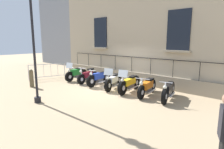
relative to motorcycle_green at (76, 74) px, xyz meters
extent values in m
plane|color=tan|center=(0.11, 3.29, -0.45)|extent=(60.00, 60.00, 0.00)
cube|color=tan|center=(-2.20, 3.29, 3.60)|extent=(0.60, 12.86, 8.09)
cube|color=gray|center=(-1.82, 3.29, -0.08)|extent=(0.20, 12.86, 0.73)
cube|color=black|center=(-1.88, 6.12, 2.74)|extent=(0.06, 1.23, 2.05)
cube|color=gray|center=(-1.80, 6.12, 1.67)|extent=(0.24, 1.43, 0.10)
cube|color=black|center=(-1.88, 0.46, 2.74)|extent=(0.06, 1.23, 2.05)
cube|color=gray|center=(-1.80, 0.46, 1.67)|extent=(0.24, 1.43, 0.10)
cube|color=black|center=(-1.78, 3.29, 1.21)|extent=(0.03, 10.80, 0.03)
cylinder|color=black|center=(-1.78, -2.11, 0.74)|extent=(0.02, 0.02, 0.93)
cylinder|color=black|center=(-1.78, -0.76, 0.74)|extent=(0.02, 0.02, 0.93)
cylinder|color=black|center=(-1.78, 0.59, 0.74)|extent=(0.02, 0.02, 0.93)
cylinder|color=black|center=(-1.78, 1.94, 0.74)|extent=(0.02, 0.02, 0.93)
cylinder|color=black|center=(-1.78, 3.29, 0.74)|extent=(0.02, 0.02, 0.93)
cylinder|color=black|center=(-1.78, 4.64, 0.74)|extent=(0.02, 0.02, 0.93)
cylinder|color=black|center=(-1.78, 5.99, 0.74)|extent=(0.02, 0.02, 0.93)
cylinder|color=black|center=(-1.78, 7.34, 0.74)|extent=(0.02, 0.02, 0.93)
cylinder|color=black|center=(0.61, 0.06, -0.12)|extent=(0.67, 0.19, 0.66)
cylinder|color=silver|center=(0.61, 0.06, -0.12)|extent=(0.24, 0.16, 0.23)
cylinder|color=black|center=(-0.66, -0.07, -0.12)|extent=(0.67, 0.19, 0.66)
cylinder|color=silver|center=(-0.66, -0.07, -0.12)|extent=(0.24, 0.16, 0.23)
cube|color=#1E842D|center=(0.02, 0.00, 0.11)|extent=(0.76, 0.39, 0.38)
cube|color=#4C4C51|center=(-0.08, -0.01, -0.15)|extent=(0.46, 0.29, 0.23)
cube|color=black|center=(-0.28, -0.03, 0.30)|extent=(0.44, 0.32, 0.10)
cylinder|color=silver|center=(0.56, 0.06, 0.18)|extent=(0.16, 0.08, 0.60)
cylinder|color=silver|center=(0.51, 0.05, 0.47)|extent=(0.11, 0.69, 0.04)
sphere|color=white|center=(0.63, 0.06, 0.29)|extent=(0.16, 0.16, 0.16)
cylinder|color=silver|center=(-0.23, 0.15, -0.27)|extent=(0.66, 0.15, 0.08)
cube|color=silver|center=(0.57, 0.06, 0.62)|extent=(0.18, 0.57, 0.36)
cylinder|color=black|center=(0.57, 1.23, -0.13)|extent=(0.64, 0.19, 0.63)
cylinder|color=silver|center=(0.57, 1.23, -0.13)|extent=(0.24, 0.15, 0.22)
cylinder|color=black|center=(-0.71, 1.05, -0.13)|extent=(0.64, 0.19, 0.63)
cylinder|color=silver|center=(-0.71, 1.05, -0.13)|extent=(0.24, 0.15, 0.22)
cube|color=maroon|center=(-0.02, 1.14, 0.08)|extent=(0.77, 0.35, 0.34)
cube|color=#4C4C51|center=(-0.12, 1.13, -0.16)|extent=(0.47, 0.26, 0.22)
cube|color=black|center=(-0.33, 1.10, 0.38)|extent=(0.44, 0.28, 0.10)
cylinder|color=silver|center=(0.52, 1.22, 0.21)|extent=(0.17, 0.08, 0.69)
cylinder|color=silver|center=(0.47, 1.21, 0.55)|extent=(0.11, 0.56, 0.04)
sphere|color=white|center=(0.59, 1.23, 0.37)|extent=(0.16, 0.16, 0.16)
cylinder|color=silver|center=(-0.27, 1.25, -0.27)|extent=(0.67, 0.17, 0.08)
cylinder|color=black|center=(0.66, 2.24, -0.09)|extent=(0.72, 0.18, 0.72)
cylinder|color=silver|center=(0.66, 2.24, -0.09)|extent=(0.26, 0.15, 0.25)
cylinder|color=black|center=(-0.67, 2.11, -0.09)|extent=(0.72, 0.18, 0.72)
cylinder|color=silver|center=(-0.67, 2.11, -0.09)|extent=(0.26, 0.15, 0.25)
cube|color=#1E389E|center=(0.04, 2.18, 0.13)|extent=(0.86, 0.32, 0.36)
cube|color=#4C4C51|center=(-0.06, 2.17, -0.13)|extent=(0.52, 0.24, 0.25)
cube|color=black|center=(-0.30, 2.15, 0.28)|extent=(0.49, 0.26, 0.10)
cylinder|color=silver|center=(0.61, 2.23, 0.22)|extent=(0.16, 0.07, 0.62)
cylinder|color=silver|center=(0.56, 2.23, 0.52)|extent=(0.08, 0.53, 0.04)
sphere|color=white|center=(0.68, 2.24, 0.34)|extent=(0.16, 0.16, 0.16)
cylinder|color=silver|center=(-0.23, 2.29, -0.25)|extent=(0.76, 0.15, 0.08)
cylinder|color=black|center=(0.67, 3.57, -0.11)|extent=(0.69, 0.35, 0.68)
cylinder|color=silver|center=(0.67, 3.57, -0.11)|extent=(0.28, 0.24, 0.24)
cylinder|color=black|center=(-0.70, 3.12, -0.11)|extent=(0.69, 0.35, 0.68)
cylinder|color=silver|center=(-0.70, 3.12, -0.11)|extent=(0.28, 0.24, 0.24)
cube|color=silver|center=(0.03, 3.36, 0.09)|extent=(0.92, 0.54, 0.32)
cube|color=#4C4C51|center=(-0.06, 3.33, -0.14)|extent=(0.57, 0.38, 0.24)
cube|color=black|center=(-0.31, 3.25, 0.29)|extent=(0.54, 0.39, 0.10)
cylinder|color=silver|center=(0.62, 3.55, 0.17)|extent=(0.17, 0.11, 0.57)
cylinder|color=silver|center=(0.57, 3.54, 0.45)|extent=(0.23, 0.60, 0.04)
sphere|color=white|center=(0.69, 3.57, 0.27)|extent=(0.16, 0.16, 0.16)
cylinder|color=silver|center=(-0.27, 3.42, -0.26)|extent=(0.77, 0.32, 0.08)
cube|color=silver|center=(0.63, 3.56, 0.60)|extent=(0.27, 0.52, 0.36)
cylinder|color=black|center=(0.66, 4.52, -0.09)|extent=(0.73, 0.25, 0.72)
cylinder|color=silver|center=(0.66, 4.52, -0.09)|extent=(0.27, 0.20, 0.25)
cylinder|color=black|center=(-0.83, 4.29, -0.09)|extent=(0.73, 0.25, 0.72)
cylinder|color=silver|center=(-0.83, 4.29, -0.09)|extent=(0.27, 0.20, 0.25)
cube|color=gold|center=(-0.04, 4.42, 0.10)|extent=(1.04, 0.44, 0.31)
cube|color=#4C4C51|center=(-0.14, 4.40, -0.13)|extent=(0.63, 0.32, 0.25)
cube|color=black|center=(-0.44, 4.35, 0.29)|extent=(0.60, 0.34, 0.10)
cylinder|color=silver|center=(0.61, 4.52, 0.19)|extent=(0.17, 0.08, 0.58)
cylinder|color=silver|center=(0.56, 4.51, 0.48)|extent=(0.13, 0.63, 0.04)
sphere|color=white|center=(0.68, 4.53, 0.30)|extent=(0.16, 0.16, 0.16)
cylinder|color=silver|center=(-0.36, 4.53, -0.25)|extent=(0.91, 0.22, 0.08)
cube|color=silver|center=(0.62, 4.52, 0.63)|extent=(0.20, 0.53, 0.36)
cylinder|color=black|center=(0.60, 5.58, -0.13)|extent=(0.66, 0.24, 0.64)
cylinder|color=silver|center=(0.60, 5.58, -0.13)|extent=(0.25, 0.19, 0.23)
cylinder|color=black|center=(-0.91, 5.30, -0.13)|extent=(0.66, 0.24, 0.64)
cylinder|color=silver|center=(-0.91, 5.30, -0.13)|extent=(0.25, 0.19, 0.23)
cube|color=orange|center=(-0.11, 5.45, 0.08)|extent=(0.99, 0.48, 0.34)
cube|color=#4C4C51|center=(-0.21, 5.43, -0.16)|extent=(0.60, 0.35, 0.23)
cube|color=black|center=(-0.48, 5.38, 0.29)|extent=(0.57, 0.38, 0.10)
cylinder|color=silver|center=(0.55, 5.57, 0.18)|extent=(0.17, 0.09, 0.63)
cylinder|color=silver|center=(0.50, 5.56, 0.49)|extent=(0.16, 0.69, 0.04)
sphere|color=white|center=(0.62, 5.58, 0.31)|extent=(0.16, 0.16, 0.16)
cylinder|color=silver|center=(-0.42, 5.57, -0.27)|extent=(0.85, 0.23, 0.08)
cylinder|color=black|center=(0.54, 6.72, -0.10)|extent=(0.71, 0.30, 0.70)
cylinder|color=silver|center=(0.54, 6.72, -0.10)|extent=(0.27, 0.21, 0.24)
cylinder|color=black|center=(-0.87, 6.38, -0.10)|extent=(0.71, 0.30, 0.70)
cylinder|color=silver|center=(-0.87, 6.38, -0.10)|extent=(0.27, 0.21, 0.24)
cube|color=black|center=(-0.12, 6.56, 0.11)|extent=(0.95, 0.46, 0.35)
cube|color=#4C4C51|center=(-0.21, 6.54, -0.13)|extent=(0.58, 0.32, 0.24)
cube|color=black|center=(-0.48, 6.48, 0.26)|extent=(0.55, 0.34, 0.10)
cylinder|color=silver|center=(0.50, 6.71, 0.19)|extent=(0.17, 0.10, 0.59)
cylinder|color=silver|center=(0.45, 6.70, 0.48)|extent=(0.16, 0.55, 0.04)
sphere|color=white|center=(0.56, 6.72, 0.30)|extent=(0.16, 0.16, 0.16)
cylinder|color=silver|center=(-0.42, 6.63, -0.26)|extent=(0.82, 0.27, 0.08)
cylinder|color=black|center=(4.02, 2.47, -0.33)|extent=(0.28, 0.28, 0.24)
cylinder|color=black|center=(4.02, 2.47, 1.88)|extent=(0.10, 0.10, 4.65)
cylinder|color=#B7B7BF|center=(-0.16, -1.57, 0.08)|extent=(0.05, 0.05, 1.05)
cylinder|color=#B7B7BF|center=(2.18, -2.33, 0.08)|extent=(0.05, 0.05, 1.05)
cylinder|color=#B7B7BF|center=(1.01, -1.95, 0.57)|extent=(2.34, 0.79, 0.04)
cylinder|color=#B7B7BF|center=(1.01, -1.95, -0.30)|extent=(2.34, 0.79, 0.04)
cylinder|color=#B7B7BF|center=(0.31, -1.72, 0.15)|extent=(0.02, 0.02, 0.87)
cylinder|color=#B7B7BF|center=(0.78, -1.87, 0.15)|extent=(0.02, 0.02, 0.87)
cylinder|color=#B7B7BF|center=(1.24, -2.02, 0.15)|extent=(0.02, 0.02, 0.87)
cylinder|color=#B7B7BF|center=(1.71, -2.18, 0.15)|extent=(0.02, 0.02, 0.87)
cylinder|color=brown|center=(2.89, -0.42, -0.01)|extent=(0.24, 0.24, 0.89)
sphere|color=brown|center=(2.89, -0.42, 0.48)|extent=(0.21, 0.21, 0.21)
cube|color=gray|center=(-5.72, -8.29, 5.96)|extent=(3.91, 6.34, 12.82)
camera|label=1|loc=(7.79, 10.21, 2.27)|focal=30.48mm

